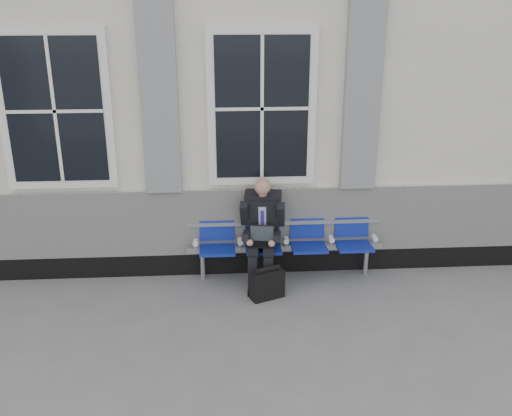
{
  "coord_description": "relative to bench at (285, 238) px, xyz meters",
  "views": [
    {
      "loc": [
        -0.19,
        -5.56,
        3.53
      ],
      "look_at": [
        0.24,
        0.9,
        1.14
      ],
      "focal_mm": 40.0,
      "sensor_mm": 36.0,
      "label": 1
    }
  ],
  "objects": [
    {
      "name": "station_building",
      "position": [
        -0.68,
        2.15,
        1.67
      ],
      "size": [
        14.4,
        4.4,
        4.49
      ],
      "color": "silver",
      "rests_on": "ground"
    },
    {
      "name": "bench",
      "position": [
        0.0,
        0.0,
        0.0
      ],
      "size": [
        2.6,
        0.47,
        0.91
      ],
      "color": "#9EA0A3",
      "rests_on": "ground"
    },
    {
      "name": "businessman",
      "position": [
        -0.32,
        -0.13,
        0.21
      ],
      "size": [
        0.6,
        0.8,
        1.42
      ],
      "color": "black",
      "rests_on": "ground"
    },
    {
      "name": "ground",
      "position": [
        -0.66,
        -1.32,
        -0.55
      ],
      "size": [
        70.0,
        70.0,
        0.0
      ],
      "primitive_type": "plane",
      "color": "slate",
      "rests_on": "ground"
    },
    {
      "name": "briefcase",
      "position": [
        -0.29,
        -0.6,
        -0.36
      ],
      "size": [
        0.45,
        0.32,
        0.42
      ],
      "color": "black",
      "rests_on": "ground"
    }
  ]
}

